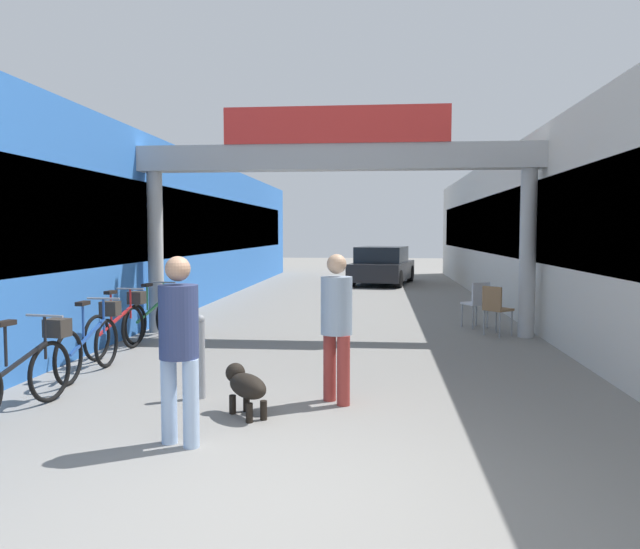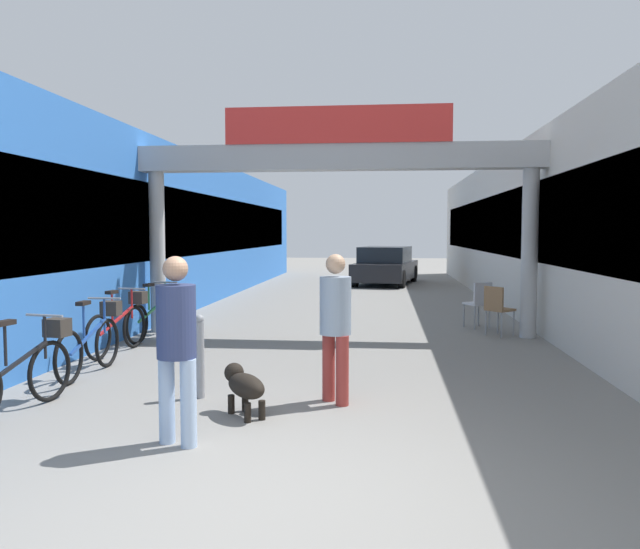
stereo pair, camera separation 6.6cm
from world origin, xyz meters
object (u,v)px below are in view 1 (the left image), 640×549
Objects in this scene: parked_car_black at (382,266)px; pedestrian_companion at (337,319)px; bicycle_black_nearest at (23,370)px; bicycle_red_third at (119,325)px; bicycle_blue_second at (92,341)px; dog_on_leash at (245,385)px; bollard_post_metal at (201,356)px; pedestrian_with_dog at (179,338)px; cafe_chair_wood_nearer at (495,306)px; bicycle_green_farthest at (154,314)px; cafe_chair_aluminium_farther at (477,300)px.

pedestrian_companion is at bearing -92.11° from parked_car_black.
bicycle_red_third is at bearing 95.84° from bicycle_black_nearest.
dog_on_leash is at bearing -34.37° from bicycle_blue_second.
bollard_post_metal is (-1.52, 0.05, -0.44)m from pedestrian_companion.
pedestrian_with_dog reaches higher than cafe_chair_wood_nearer.
pedestrian_with_dog is 2.15m from bicycle_black_nearest.
bicycle_green_farthest is at bearing 86.49° from bicycle_red_third.
bicycle_blue_second is at bearing 92.67° from bicycle_black_nearest.
parked_car_black reaches higher than bollard_post_metal.
pedestrian_with_dog is at bearing -23.15° from bicycle_black_nearest.
bicycle_blue_second is 1.90× the size of cafe_chair_aluminium_farther.
bicycle_red_third is at bearing -107.35° from parked_car_black.
dog_on_leash is 0.75× the size of cafe_chair_wood_nearer.
pedestrian_with_dog reaches higher than bicycle_red_third.
bicycle_red_third is 6.57m from cafe_chair_aluminium_farther.
bicycle_blue_second is (-3.26, 1.07, -0.48)m from pedestrian_companion.
parked_car_black is at bearing 100.13° from cafe_chair_wood_nearer.
bicycle_red_third is 1.00× the size of bicycle_green_farthest.
parked_car_black is (3.83, 14.44, 0.21)m from bicycle_blue_second.
parked_car_black reaches higher than cafe_chair_wood_nearer.
bicycle_green_farthest is at bearing -163.31° from cafe_chair_aluminium_farther.
bicycle_red_third is at bearing 119.53° from pedestrian_with_dog.
parked_car_black is at bearing 76.93° from bicycle_black_nearest.
bollard_post_metal is at bearing -30.38° from bicycle_blue_second.
dog_on_leash is 16.13m from parked_car_black.
pedestrian_companion reaches higher than dog_on_leash.
bicycle_blue_second is at bearing 128.20° from pedestrian_with_dog.
bicycle_green_farthest is (-0.24, 4.41, 0.00)m from bicycle_black_nearest.
bicycle_black_nearest is 3.15m from bicycle_red_third.
parked_car_black is at bearing 84.81° from dog_on_leash.
cafe_chair_aluminium_farther is at bearing 62.62° from pedestrian_with_dog.
dog_on_leash is 2.30m from bicycle_black_nearest.
bicycle_red_third is (-3.50, 2.48, -0.48)m from pedestrian_companion.
bicycle_black_nearest is at bearing -84.16° from bicycle_red_third.
bicycle_blue_second and bicycle_green_farthest have the same top height.
bicycle_blue_second is 14.94m from parked_car_black.
pedestrian_companion is 5.27m from cafe_chair_wood_nearer.
bollard_post_metal is (-0.26, 1.52, -0.46)m from pedestrian_with_dog.
dog_on_leash is 0.40× the size of bicycle_green_farthest.
parked_car_black reaches higher than bicycle_black_nearest.
cafe_chair_wood_nearer is at bearing 31.49° from bicycle_blue_second.
cafe_chair_wood_nearer is (5.94, 0.85, 0.10)m from bicycle_green_farthest.
bicycle_black_nearest is at bearing -103.07° from parked_car_black.
bicycle_blue_second is at bearing -148.51° from cafe_chair_wood_nearer.
bicycle_green_farthest is (-3.42, 3.76, -0.48)m from pedestrian_companion.
bicycle_blue_second and bicycle_red_third have the same top height.
bicycle_red_third is 1.89× the size of cafe_chair_wood_nearer.
parked_car_black is (0.57, 15.51, -0.28)m from pedestrian_companion.
bicycle_red_third reaches higher than cafe_chair_aluminium_farther.
pedestrian_with_dog is at bearing -112.34° from dog_on_leash.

